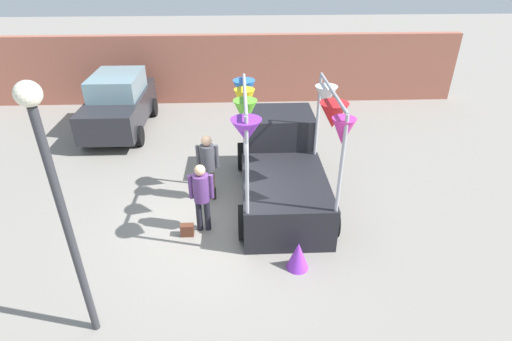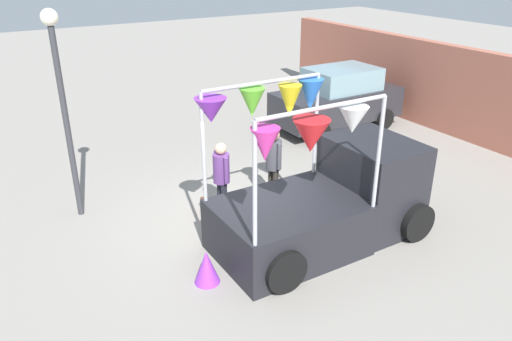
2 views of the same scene
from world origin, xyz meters
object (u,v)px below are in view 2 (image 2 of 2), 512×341
Objects in this scene: vendor_truck at (331,195)px; person_customer at (221,173)px; person_vendor at (274,159)px; folded_kite_bundle_violet at (207,267)px; handbag at (207,205)px; parked_car at (338,99)px; street_lamp at (61,89)px.

person_customer is at bearing -142.29° from vendor_truck.
folded_kite_bundle_violet is (1.86, -2.52, -0.75)m from person_vendor.
person_vendor is 2.87× the size of folded_kite_bundle_violet.
person_vendor is at bearing 126.35° from folded_kite_bundle_violet.
person_vendor reaches higher than handbag.
parked_car is 8.55m from street_lamp.
street_lamp is at bearing -122.23° from person_customer.
street_lamp reaches higher than handbag.
person_vendor is (3.22, -4.43, 0.10)m from parked_car.
handbag is 3.72m from street_lamp.
parked_car is 6.55m from handbag.
street_lamp is (-1.61, -2.56, 1.74)m from person_customer.
person_customer is 5.83× the size of handbag.
folded_kite_bundle_violet reaches higher than handbag.
street_lamp is 4.46m from folded_kite_bundle_violet.
person_customer is at bearing 57.77° from street_lamp.
folded_kite_bundle_violet is (1.92, -1.29, -0.68)m from person_customer.
handbag is (2.81, -5.86, -0.80)m from parked_car.
parked_car is at bearing 139.44° from vendor_truck.
parked_car is at bearing 115.60° from handbag.
vendor_truck is 5.55m from street_lamp.
folded_kite_bundle_violet is at bearing -53.65° from person_vendor.
folded_kite_bundle_violet is at bearing -34.01° from person_customer.
person_customer is (-1.81, -1.40, 0.08)m from vendor_truck.
parked_car reaches higher than handbag.
person_vendor reaches higher than person_customer.
parked_car reaches higher than folded_kite_bundle_violet.
handbag is at bearing -143.47° from vendor_truck.
vendor_truck is at bearing -40.56° from parked_car.
vendor_truck reaches higher than person_vendor.
vendor_truck is 1.03× the size of parked_car.
person_customer is at bearing -92.88° from person_vendor.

